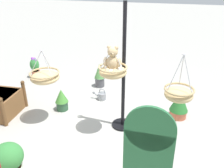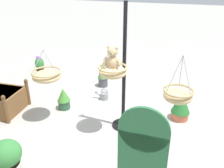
{
  "view_description": "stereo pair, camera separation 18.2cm",
  "coord_description": "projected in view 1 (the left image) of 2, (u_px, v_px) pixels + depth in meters",
  "views": [
    {
      "loc": [
        -0.99,
        3.96,
        2.99
      ],
      "look_at": [
        -0.02,
        0.02,
        1.05
      ],
      "focal_mm": 39.03,
      "sensor_mm": 36.0,
      "label": 1
    },
    {
      "loc": [
        -1.17,
        3.92,
        2.99
      ],
      "look_at": [
        -0.02,
        0.02,
        1.05
      ],
      "focal_mm": 39.03,
      "sensor_mm": 36.0,
      "label": 2
    }
  ],
  "objects": [
    {
      "name": "ground_plane",
      "position": [
        112.0,
        130.0,
        4.98
      ],
      "size": [
        40.0,
        40.0,
        0.0
      ],
      "primitive_type": "plane",
      "color": "#ADAAA3"
    },
    {
      "name": "hanging_basket_left_high",
      "position": [
        179.0,
        94.0,
        3.98
      ],
      "size": [
        0.5,
        0.5,
        0.81
      ],
      "color": "tan"
    },
    {
      "name": "display_sign_board",
      "position": [
        148.0,
        150.0,
        3.05
      ],
      "size": [
        0.64,
        0.07,
        1.57
      ],
      "color": "#286B3D",
      "rests_on": "ground"
    },
    {
      "name": "teddy_bear",
      "position": [
        113.0,
        61.0,
        4.24
      ],
      "size": [
        0.32,
        0.3,
        0.47
      ],
      "color": "tan"
    },
    {
      "name": "potted_plant_bushy_green",
      "position": [
        62.0,
        99.0,
        5.57
      ],
      "size": [
        0.3,
        0.3,
        0.52
      ],
      "color": "#2D5638",
      "rests_on": "ground"
    },
    {
      "name": "hanging_basket_with_teddy",
      "position": [
        113.0,
        71.0,
        4.35
      ],
      "size": [
        0.53,
        0.53,
        0.57
      ],
      "color": "tan"
    },
    {
      "name": "watering_can",
      "position": [
        102.0,
        96.0,
        6.08
      ],
      "size": [
        0.35,
        0.2,
        0.3
      ],
      "color": "gray",
      "rests_on": "ground"
    },
    {
      "name": "potted_plant_small_succulent",
      "position": [
        8.0,
        160.0,
        3.75
      ],
      "size": [
        0.48,
        0.48,
        0.6
      ],
      "color": "beige",
      "rests_on": "ground"
    },
    {
      "name": "hanging_basket_right_low",
      "position": [
        45.0,
        77.0,
        4.85
      ],
      "size": [
        0.6,
        0.6,
        0.67
      ],
      "color": "tan"
    },
    {
      "name": "potted_plant_fern_front",
      "position": [
        179.0,
        104.0,
        5.27
      ],
      "size": [
        0.4,
        0.4,
        0.63
      ],
      "color": "#BC6042",
      "rests_on": "ground"
    },
    {
      "name": "display_pole_central",
      "position": [
        123.0,
        91.0,
        4.76
      ],
      "size": [
        0.44,
        0.44,
        2.55
      ],
      "color": "black",
      "rests_on": "ground"
    },
    {
      "name": "potted_plant_conical_shrub",
      "position": [
        35.0,
        67.0,
        7.2
      ],
      "size": [
        0.26,
        0.26,
        0.64
      ],
      "color": "#AD563D",
      "rests_on": "ground"
    },
    {
      "name": "potted_plant_flowering_red",
      "position": [
        100.0,
        75.0,
        6.65
      ],
      "size": [
        0.29,
        0.29,
        0.66
      ],
      "color": "#4C4C51",
      "rests_on": "ground"
    }
  ]
}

